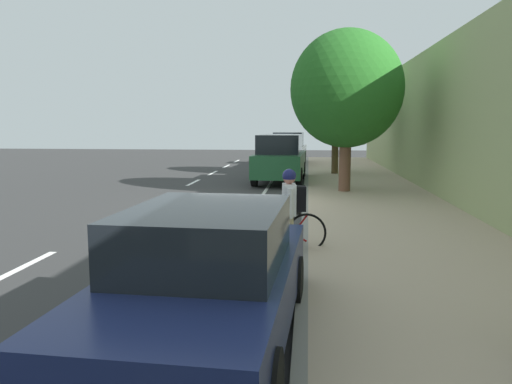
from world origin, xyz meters
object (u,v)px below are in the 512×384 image
Objects in this scene: parked_sedan_dark_blue_second at (208,279)px; street_tree_mid_block at (347,89)px; cyclist_with_backpack at (291,205)px; bicycle_at_curb at (279,231)px; street_tree_far_end at (336,101)px; parked_suv_green_mid at (280,158)px; parked_pickup_silver_far at (287,150)px.

parked_sedan_dark_blue_second is 12.66m from street_tree_mid_block.
cyclist_with_backpack is (0.75, 3.71, 0.21)m from parked_sedan_dark_blue_second.
street_tree_mid_block is (1.78, 7.98, 3.17)m from bicycle_at_curb.
street_tree_far_end is at bearing 90.00° from street_tree_mid_block.
street_tree_far_end is (1.78, 14.32, 3.09)m from bicycle_at_curb.
bicycle_at_curb is 8.77m from street_tree_mid_block.
parked_sedan_dark_blue_second is at bearing -97.15° from bicycle_at_curb.
street_tree_mid_block is at bearing -90.00° from street_tree_far_end.
street_tree_mid_block is at bearing -54.64° from parked_suv_green_mid.
bicycle_at_curb is at bearing 117.02° from cyclist_with_backpack.
street_tree_mid_block reaches higher than street_tree_far_end.
street_tree_far_end is (2.51, -5.93, 2.58)m from parked_pickup_silver_far.
parked_pickup_silver_far is (-0.10, 8.87, -0.13)m from parked_suv_green_mid.
bicycle_at_curb is at bearing -87.94° from parked_pickup_silver_far.
bicycle_at_curb is 14.75m from street_tree_far_end.
parked_suv_green_mid reaches higher than parked_sedan_dark_blue_second.
parked_suv_green_mid reaches higher than cyclist_with_backpack.
street_tree_far_end reaches higher than cyclist_with_backpack.
parked_pickup_silver_far is at bearing 90.64° from parked_suv_green_mid.
parked_sedan_dark_blue_second is 0.83× the size of parked_pickup_silver_far.
parked_pickup_silver_far is 6.93m from street_tree_far_end.
cyclist_with_backpack reaches higher than bicycle_at_curb.
cyclist_with_backpack is at bearing -95.99° from street_tree_far_end.
parked_pickup_silver_far is 3.05× the size of bicycle_at_curb.
bicycle_at_curb is at bearing -86.83° from parked_suv_green_mid.
parked_sedan_dark_blue_second is 3.79m from cyclist_with_backpack.
parked_sedan_dark_blue_second is 24.40m from parked_pickup_silver_far.
parked_sedan_dark_blue_second is 15.53m from parked_suv_green_mid.
cyclist_with_backpack is at bearing -85.85° from parked_suv_green_mid.
parked_sedan_dark_blue_second is at bearing -89.51° from parked_pickup_silver_far.
parked_pickup_silver_far is 3.37× the size of cyclist_with_backpack.
street_tree_far_end is (1.55, 14.76, 2.51)m from cyclist_with_backpack.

